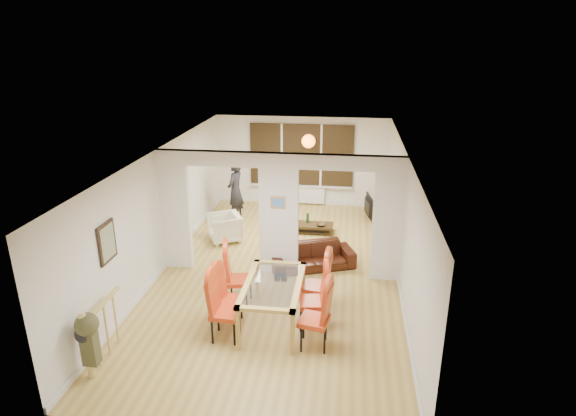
% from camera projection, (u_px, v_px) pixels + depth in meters
% --- Properties ---
extents(floor, '(5.00, 9.00, 0.01)m').
position_uv_depth(floor, '(279.00, 272.00, 10.30)').
color(floor, tan).
rests_on(floor, ground).
extents(room_walls, '(5.00, 9.00, 2.60)m').
position_uv_depth(room_walls, '(279.00, 215.00, 9.86)').
color(room_walls, silver).
rests_on(room_walls, floor).
extents(divider_wall, '(5.00, 0.18, 2.60)m').
position_uv_depth(divider_wall, '(279.00, 215.00, 9.86)').
color(divider_wall, white).
rests_on(divider_wall, floor).
extents(bay_window_blinds, '(3.00, 0.08, 1.80)m').
position_uv_depth(bay_window_blinds, '(301.00, 155.00, 13.94)').
color(bay_window_blinds, black).
rests_on(bay_window_blinds, room_walls).
extents(radiator, '(1.40, 0.08, 0.50)m').
position_uv_depth(radiator, '(301.00, 195.00, 14.31)').
color(radiator, white).
rests_on(radiator, floor).
extents(pendant_light, '(0.36, 0.36, 0.36)m').
position_uv_depth(pendant_light, '(308.00, 141.00, 12.62)').
color(pendant_light, orange).
rests_on(pendant_light, room_walls).
extents(stair_newel, '(0.40, 1.20, 1.10)m').
position_uv_depth(stair_newel, '(104.00, 326.00, 7.41)').
color(stair_newel, tan).
rests_on(stair_newel, floor).
extents(wall_poster, '(0.04, 0.52, 0.67)m').
position_uv_depth(wall_poster, '(107.00, 242.00, 7.83)').
color(wall_poster, gray).
rests_on(wall_poster, room_walls).
extents(pillar_photo, '(0.30, 0.03, 0.25)m').
position_uv_depth(pillar_photo, '(278.00, 203.00, 9.67)').
color(pillar_photo, '#4C8CD8').
rests_on(pillar_photo, divider_wall).
extents(dining_table, '(0.97, 1.72, 0.81)m').
position_uv_depth(dining_table, '(273.00, 303.00, 8.31)').
color(dining_table, '#B19141').
rests_on(dining_table, floor).
extents(dining_chair_la, '(0.48, 0.48, 1.12)m').
position_uv_depth(dining_chair_la, '(225.00, 308.00, 7.87)').
color(dining_chair_la, '#BA3313').
rests_on(dining_chair_la, floor).
extents(dining_chair_lb, '(0.51, 0.51, 1.04)m').
position_uv_depth(dining_chair_lb, '(229.00, 297.00, 8.30)').
color(dining_chair_lb, '#BA3313').
rests_on(dining_chair_lb, floor).
extents(dining_chair_lc, '(0.54, 0.54, 1.14)m').
position_uv_depth(dining_chair_lc, '(238.00, 276.00, 8.91)').
color(dining_chair_lc, '#BA3313').
rests_on(dining_chair_lc, floor).
extents(dining_chair_ra, '(0.53, 0.53, 1.13)m').
position_uv_depth(dining_chair_ra, '(314.00, 316.00, 7.66)').
color(dining_chair_ra, '#BA3313').
rests_on(dining_chair_ra, floor).
extents(dining_chair_rb, '(0.50, 0.50, 1.11)m').
position_uv_depth(dining_chair_rb, '(313.00, 298.00, 8.20)').
color(dining_chair_rb, '#BA3313').
rests_on(dining_chair_rb, floor).
extents(dining_chair_rc, '(0.51, 0.51, 1.10)m').
position_uv_depth(dining_chair_rc, '(316.00, 282.00, 8.71)').
color(dining_chair_rc, '#BA3313').
rests_on(dining_chair_rc, floor).
extents(sofa, '(1.94, 1.32, 0.53)m').
position_uv_depth(sofa, '(312.00, 256.00, 10.41)').
color(sofa, black).
rests_on(sofa, floor).
extents(armchair, '(1.00, 1.01, 0.68)m').
position_uv_depth(armchair, '(225.00, 228.00, 11.75)').
color(armchair, beige).
rests_on(armchair, floor).
extents(person, '(0.68, 0.53, 1.66)m').
position_uv_depth(person, '(235.00, 191.00, 12.93)').
color(person, black).
rests_on(person, floor).
extents(television, '(1.03, 0.32, 0.59)m').
position_uv_depth(television, '(366.00, 207.00, 13.26)').
color(television, black).
rests_on(television, floor).
extents(coffee_table, '(1.06, 0.69, 0.23)m').
position_uv_depth(coffee_table, '(314.00, 228.00, 12.32)').
color(coffee_table, '#332411').
rests_on(coffee_table, floor).
extents(bottle, '(0.07, 0.07, 0.27)m').
position_uv_depth(bottle, '(308.00, 218.00, 12.34)').
color(bottle, '#143F19').
rests_on(bottle, coffee_table).
extents(bowl, '(0.22, 0.22, 0.05)m').
position_uv_depth(bowl, '(321.00, 225.00, 12.16)').
color(bowl, '#332411').
rests_on(bowl, coffee_table).
extents(shoes, '(0.25, 0.27, 0.10)m').
position_uv_depth(shoes, '(281.00, 277.00, 9.97)').
color(shoes, black).
rests_on(shoes, floor).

